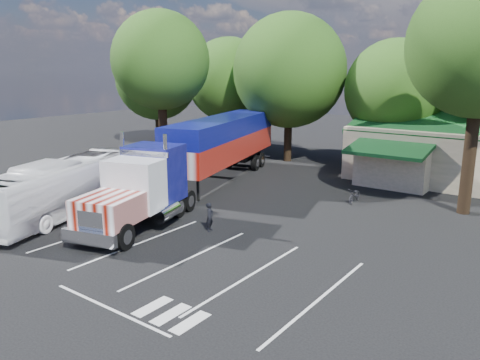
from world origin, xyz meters
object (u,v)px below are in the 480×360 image
Objects in this scene: semi_truck at (206,150)px; bicycle at (355,195)px; woman at (210,217)px; tour_bus at (62,188)px.

bicycle is at bearing 0.44° from semi_truck.
semi_truck reaches higher than bicycle.
semi_truck reaches higher than woman.
woman is at bearing -64.34° from semi_truck.
woman is at bearing -115.98° from bicycle.
semi_truck is 13.09× the size of bicycle.
woman is 9.09m from tour_bus.
semi_truck is 10.44m from bicycle.
tour_bus is at bearing 92.17° from woman.
tour_bus is (-8.60, -2.83, 0.84)m from woman.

